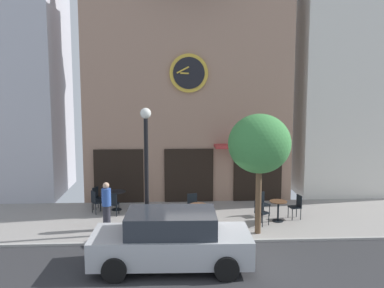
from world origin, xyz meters
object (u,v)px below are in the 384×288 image
Objects in this scene: street_tree at (259,144)px; cafe_table_center at (278,208)px; cafe_chair_outer at (96,200)px; cafe_chair_under_awning at (205,217)px; cafe_chair_left_end at (193,204)px; cafe_chair_by_entrance at (113,202)px; cafe_chair_facing_wall at (297,205)px; cafe_table_near_curb at (116,196)px; cafe_chair_facing_street at (262,202)px; street_lamp at (146,170)px; cafe_table_center_left at (198,211)px; cafe_chair_near_tree at (261,211)px; cafe_chair_right_end at (97,196)px; pedestrian_blue at (106,205)px; parked_car_silver at (171,240)px.

cafe_table_center is (1.01, 1.23, -2.52)m from street_tree.
cafe_chair_outer is 4.72m from cafe_chair_under_awning.
cafe_chair_left_end is at bearing -10.47° from cafe_chair_outer.
cafe_table_center is at bearing -9.24° from cafe_chair_by_entrance.
cafe_chair_outer is 7.70m from cafe_chair_facing_wall.
cafe_chair_facing_street is (5.68, -1.06, -0.03)m from cafe_table_near_curb.
street_lamp is at bearing 176.85° from cafe_chair_under_awning.
cafe_table_center_left is 3.77m from cafe_chair_facing_wall.
cafe_table_center is 0.84× the size of cafe_chair_left_end.
street_tree is 6.15m from cafe_chair_by_entrance.
cafe_chair_under_awning is at bearing -31.53° from cafe_chair_by_entrance.
cafe_chair_near_tree is at bearing -149.38° from cafe_table_center.
cafe_chair_by_entrance is (-3.20, 1.22, 0.04)m from cafe_table_center_left.
cafe_chair_right_end is at bearing 150.88° from cafe_table_center_left.
cafe_table_near_curb is 5.78m from cafe_chair_facing_street.
street_tree reaches higher than pedestrian_blue.
street_tree reaches higher than cafe_chair_near_tree.
cafe_chair_facing_street and cafe_chair_right_end have the same top height.
pedestrian_blue is at bearing -157.95° from cafe_chair_left_end.
pedestrian_blue is at bearing -178.45° from cafe_chair_near_tree.
cafe_chair_right_end is (-0.78, 0.16, -0.03)m from cafe_table_near_curb.
cafe_chair_by_entrance reaches higher than cafe_table_near_curb.
street_tree is 3.42m from cafe_chair_facing_wall.
cafe_chair_near_tree is 1.00× the size of cafe_chair_under_awning.
parked_car_silver is at bearing -105.36° from cafe_table_center_left.
cafe_table_near_curb is 0.46× the size of pedestrian_blue.
street_tree reaches higher than parked_car_silver.
parked_car_silver is (2.95, -5.76, 0.23)m from cafe_chair_right_end.
street_lamp is at bearing -135.71° from cafe_chair_left_end.
cafe_chair_by_entrance is (-5.73, 0.25, 0.00)m from cafe_chair_facing_street.
street_tree is at bearing -5.27° from cafe_chair_under_awning.
parked_car_silver is (2.17, -5.59, 0.21)m from cafe_table_near_curb.
cafe_chair_left_end is (-0.31, 1.71, 0.00)m from cafe_chair_under_awning.
cafe_chair_under_awning is (-2.80, -1.06, 0.02)m from cafe_table_center.
cafe_chair_facing_wall is at bearing -21.28° from cafe_chair_facing_street.
cafe_chair_facing_wall is at bearing 7.58° from cafe_table_center_left.
cafe_chair_facing_wall is at bearing 20.59° from cafe_chair_under_awning.
cafe_chair_right_end is at bearing 168.12° from cafe_table_near_curb.
cafe_chair_right_end reaches higher than cafe_table_center.
parked_car_silver is at bearing -100.74° from cafe_chair_left_end.
cafe_chair_outer is 5.90m from parked_car_silver.
cafe_table_center_left is (1.78, 0.74, -1.66)m from street_lamp.
street_tree is at bearing -27.28° from cafe_table_center_left.
street_tree reaches higher than cafe_chair_under_awning.
street_tree is 5.62m from pedestrian_blue.
parked_car_silver is at bearing -138.90° from street_tree.
cafe_chair_outer is 1.00× the size of cafe_chair_left_end.
cafe_table_center_left is at bearing -21.84° from cafe_chair_outer.
cafe_table_center_left is at bearing 101.50° from cafe_chair_under_awning.
street_tree is 6.85m from cafe_chair_outer.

